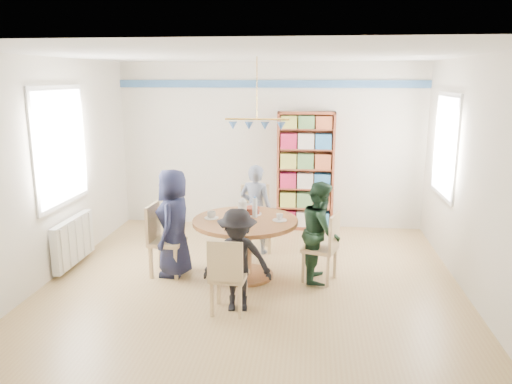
# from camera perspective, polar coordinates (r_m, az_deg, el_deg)

# --- Properties ---
(ground) EXTENTS (5.00, 5.00, 0.00)m
(ground) POSITION_cam_1_polar(r_m,az_deg,el_deg) (6.20, -0.42, -10.33)
(ground) COLOR tan
(room_shell) EXTENTS (5.00, 5.00, 5.00)m
(room_shell) POSITION_cam_1_polar(r_m,az_deg,el_deg) (6.64, -1.79, 6.00)
(room_shell) COLOR white
(room_shell) RESTS_ON ground
(radiator) EXTENTS (0.12, 1.00, 0.60)m
(radiator) POSITION_cam_1_polar(r_m,az_deg,el_deg) (7.04, -20.14, -5.25)
(radiator) COLOR silver
(radiator) RESTS_ON ground
(dining_table) EXTENTS (1.30, 1.30, 0.75)m
(dining_table) POSITION_cam_1_polar(r_m,az_deg,el_deg) (6.20, -1.23, -4.86)
(dining_table) COLOR brown
(dining_table) RESTS_ON ground
(chair_left) EXTENTS (0.43, 0.43, 0.91)m
(chair_left) POSITION_cam_1_polar(r_m,az_deg,el_deg) (6.41, -10.77, -5.00)
(chair_left) COLOR tan
(chair_left) RESTS_ON ground
(chair_right) EXTENTS (0.48, 0.48, 0.86)m
(chair_right) POSITION_cam_1_polar(r_m,az_deg,el_deg) (6.15, 7.99, -5.93)
(chair_right) COLOR tan
(chair_right) RESTS_ON ground
(chair_far) EXTENTS (0.49, 0.49, 0.94)m
(chair_far) POSITION_cam_1_polar(r_m,az_deg,el_deg) (7.21, -0.02, -2.60)
(chair_far) COLOR tan
(chair_far) RESTS_ON ground
(chair_near) EXTENTS (0.39, 0.39, 0.84)m
(chair_near) POSITION_cam_1_polar(r_m,az_deg,el_deg) (5.27, -3.30, -9.25)
(chair_near) COLOR tan
(chair_near) RESTS_ON ground
(person_left) EXTENTS (0.45, 0.67, 1.36)m
(person_left) POSITION_cam_1_polar(r_m,az_deg,el_deg) (6.33, -9.37, -3.49)
(person_left) COLOR #161932
(person_left) RESTS_ON ground
(person_right) EXTENTS (0.48, 0.61, 1.24)m
(person_right) POSITION_cam_1_polar(r_m,az_deg,el_deg) (6.15, 7.42, -4.50)
(person_right) COLOR black
(person_right) RESTS_ON ground
(person_far) EXTENTS (0.53, 0.41, 1.28)m
(person_far) POSITION_cam_1_polar(r_m,az_deg,el_deg) (7.04, -0.03, -1.96)
(person_far) COLOR gray
(person_far) RESTS_ON ground
(person_near) EXTENTS (0.75, 0.46, 1.13)m
(person_near) POSITION_cam_1_polar(r_m,az_deg,el_deg) (5.34, -2.14, -7.78)
(person_near) COLOR black
(person_near) RESTS_ON ground
(bookshelf) EXTENTS (0.92, 0.28, 1.93)m
(bookshelf) POSITION_cam_1_polar(r_m,az_deg,el_deg) (8.14, 5.67, 2.25)
(bookshelf) COLOR brown
(bookshelf) RESTS_ON ground
(tableware) EXTENTS (1.02, 1.02, 0.27)m
(tableware) POSITION_cam_1_polar(r_m,az_deg,el_deg) (6.15, -1.41, -2.55)
(tableware) COLOR white
(tableware) RESTS_ON dining_table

